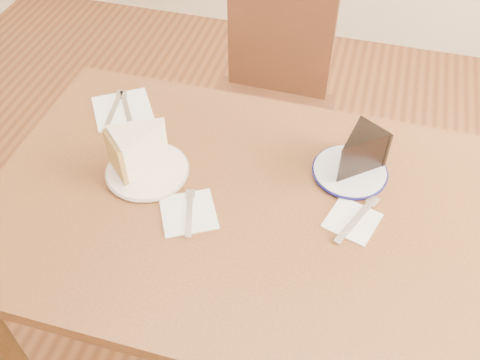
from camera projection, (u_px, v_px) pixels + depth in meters
The scene contains 14 objects.
ground at pixel (238, 347), 1.81m from camera, with size 4.00×4.00×0.00m, color #4B2714.
table at pixel (238, 229), 1.33m from camera, with size 1.20×0.80×0.75m.
chair_far at pixel (268, 111), 1.90m from camera, with size 0.44×0.44×0.88m.
plate_cream at pixel (148, 171), 1.32m from camera, with size 0.20×0.20×0.01m, color white.
plate_navy at pixel (350, 171), 1.32m from camera, with size 0.18×0.18×0.01m, color white.
carrot_cake at pixel (143, 147), 1.29m from camera, with size 0.09×0.13×0.11m, color #F2E5C8, non-canonical shape.
chocolate_cake at pixel (355, 155), 1.28m from camera, with size 0.09×0.13×0.10m, color black, non-canonical shape.
napkin_cream at pixel (188, 213), 1.23m from camera, with size 0.12×0.12×0.00m, color white.
napkin_navy at pixel (352, 220), 1.22m from camera, with size 0.11×0.11×0.00m, color white.
napkin_spare at pixel (123, 109), 1.49m from camera, with size 0.15×0.15×0.00m, color white.
fork_cream at pixel (189, 213), 1.23m from camera, with size 0.01×0.14×0.00m, color silver.
knife_navy at pixel (356, 219), 1.22m from camera, with size 0.02×0.17×0.00m, color white.
fork_spare at pixel (126, 106), 1.49m from camera, with size 0.01×0.14×0.00m, color silver.
knife_spare at pixel (114, 108), 1.48m from camera, with size 0.01×0.16×0.00m, color silver.
Camera 1 is at (0.23, -0.79, 1.71)m, focal length 40.00 mm.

